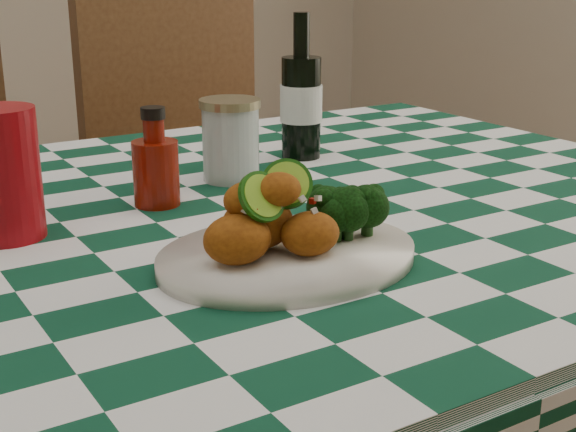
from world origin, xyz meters
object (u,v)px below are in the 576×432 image
fried_chicken_pile (275,213)px  ketchup_bottle (155,157)px  plate (288,257)px  mason_jar (231,140)px  wooden_chair_right (219,222)px  beer_bottle (301,87)px  red_tumbler (2,174)px

fried_chicken_pile → ketchup_bottle: 0.28m
plate → mason_jar: size_ratio=2.40×
plate → wooden_chair_right: bearing=67.6°
beer_bottle → fried_chicken_pile: bearing=-125.8°
plate → ketchup_bottle: size_ratio=2.20×
fried_chicken_pile → wooden_chair_right: size_ratio=0.13×
beer_bottle → wooden_chair_right: 0.65m
ketchup_bottle → plate: bearing=-83.3°
beer_bottle → plate: bearing=-124.3°
red_tumbler → ketchup_bottle: red_tumbler is taller
red_tumbler → wooden_chair_right: (0.61, 0.66, -0.35)m
mason_jar → wooden_chair_right: size_ratio=0.12×
plate → red_tumbler: size_ratio=1.88×
plate → mason_jar: 0.36m
ketchup_bottle → beer_bottle: 0.34m
mason_jar → beer_bottle: size_ratio=0.52×
fried_chicken_pile → wooden_chair_right: 1.05m
wooden_chair_right → plate: bearing=-117.2°
fried_chicken_pile → mason_jar: bearing=69.4°
ketchup_bottle → beer_bottle: (0.31, 0.13, 0.05)m
fried_chicken_pile → beer_bottle: 0.50m
beer_bottle → wooden_chair_right: wooden_chair_right is taller
red_tumbler → ketchup_bottle: (0.20, 0.03, -0.01)m
fried_chicken_pile → red_tumbler: bearing=131.0°
plate → wooden_chair_right: 1.03m
red_tumbler → wooden_chair_right: 0.97m
ketchup_bottle → mason_jar: 0.16m
fried_chicken_pile → mason_jar: mason_jar is taller
plate → red_tumbler: bearing=133.1°
red_tumbler → fried_chicken_pile: bearing=-49.0°
beer_bottle → red_tumbler: bearing=-163.1°
red_tumbler → ketchup_bottle: size_ratio=1.17×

